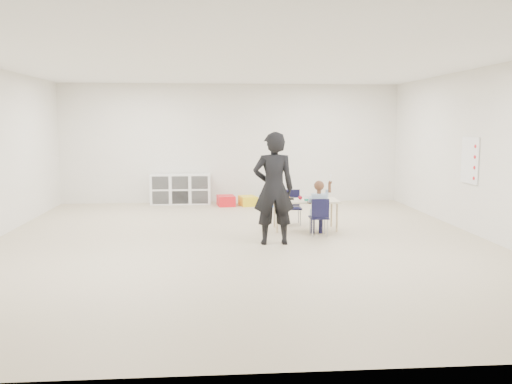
{
  "coord_description": "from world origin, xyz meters",
  "views": [
    {
      "loc": [
        -0.43,
        -8.39,
        1.9
      ],
      "look_at": [
        0.21,
        -0.28,
        0.85
      ],
      "focal_mm": 38.0,
      "sensor_mm": 36.0,
      "label": 1
    }
  ],
  "objects": [
    {
      "name": "child",
      "position": [
        1.34,
        0.49,
        0.51
      ],
      "size": [
        0.43,
        0.43,
        1.01
      ],
      "primitive_type": null,
      "rotation": [
        0.0,
        0.0,
        -0.01
      ],
      "color": "#A3BADD",
      "rests_on": "chair_near"
    },
    {
      "name": "room",
      "position": [
        0.0,
        0.0,
        1.4
      ],
      "size": [
        9.0,
        9.02,
        2.8
      ],
      "color": "#C3B696",
      "rests_on": "ground"
    },
    {
      "name": "chair_far",
      "position": [
        1.05,
        1.51,
        0.32
      ],
      "size": [
        0.31,
        0.29,
        0.64
      ],
      "primitive_type": null,
      "rotation": [
        0.0,
        0.0,
        -0.01
      ],
      "color": "black",
      "rests_on": "ground"
    },
    {
      "name": "bin_yellow",
      "position": [
        0.35,
        3.89,
        0.11
      ],
      "size": [
        0.44,
        0.52,
        0.22
      ],
      "primitive_type": "cube",
      "rotation": [
        0.0,
        0.0,
        0.23
      ],
      "color": "yellow",
      "rests_on": "ground"
    },
    {
      "name": "cubby_shelf",
      "position": [
        -1.2,
        4.28,
        0.35
      ],
      "size": [
        1.4,
        0.4,
        0.7
      ],
      "primitive_type": "cube",
      "color": "white",
      "rests_on": "ground"
    },
    {
      "name": "lunch_tray_near",
      "position": [
        1.32,
        1.06,
        0.55
      ],
      "size": [
        0.22,
        0.16,
        0.03
      ],
      "primitive_type": "cube",
      "rotation": [
        0.0,
        0.0,
        -0.01
      ],
      "color": "black",
      "rests_on": "table"
    },
    {
      "name": "bin_blue",
      "position": [
        0.84,
        3.8,
        0.11
      ],
      "size": [
        0.44,
        0.53,
        0.23
      ],
      "primitive_type": "cube",
      "rotation": [
        0.0,
        0.0,
        0.18
      ],
      "color": "blue",
      "rests_on": "ground"
    },
    {
      "name": "bread_roll",
      "position": [
        1.44,
        0.89,
        0.57
      ],
      "size": [
        0.09,
        0.09,
        0.07
      ],
      "primitive_type": "ellipsoid",
      "color": "tan",
      "rests_on": "table"
    },
    {
      "name": "apple_far",
      "position": [
        0.67,
        0.98,
        0.57
      ],
      "size": [
        0.07,
        0.07,
        0.07
      ],
      "primitive_type": "sphere",
      "color": "maroon",
      "rests_on": "table"
    },
    {
      "name": "rules_poster",
      "position": [
        3.98,
        0.6,
        1.25
      ],
      "size": [
        0.02,
        0.6,
        0.8
      ],
      "primitive_type": "cube",
      "color": "white",
      "rests_on": "room"
    },
    {
      "name": "lunch_tray_far",
      "position": [
        0.88,
        1.09,
        0.55
      ],
      "size": [
        0.22,
        0.16,
        0.03
      ],
      "primitive_type": "cube",
      "rotation": [
        0.0,
        0.0,
        -0.01
      ],
      "color": "black",
      "rests_on": "table"
    },
    {
      "name": "apple_near",
      "position": [
        1.11,
        1.05,
        0.57
      ],
      "size": [
        0.07,
        0.07,
        0.07
      ],
      "primitive_type": "sphere",
      "color": "maroon",
      "rests_on": "table"
    },
    {
      "name": "milk_carton",
      "position": [
        1.19,
        0.86,
        0.58
      ],
      "size": [
        0.07,
        0.07,
        0.1
      ],
      "primitive_type": "cube",
      "rotation": [
        0.0,
        0.0,
        -0.01
      ],
      "color": "white",
      "rests_on": "table"
    },
    {
      "name": "chair_near",
      "position": [
        1.34,
        0.49,
        0.32
      ],
      "size": [
        0.31,
        0.29,
        0.64
      ],
      "primitive_type": null,
      "rotation": [
        0.0,
        0.0,
        -0.01
      ],
      "color": "black",
      "rests_on": "ground"
    },
    {
      "name": "bin_red",
      "position": [
        -0.15,
        3.9,
        0.12
      ],
      "size": [
        0.44,
        0.53,
        0.24
      ],
      "primitive_type": "cube",
      "rotation": [
        0.0,
        0.0,
        0.14
      ],
      "color": "red",
      "rests_on": "ground"
    },
    {
      "name": "adult",
      "position": [
        0.5,
        -0.1,
        0.88
      ],
      "size": [
        0.65,
        0.43,
        1.76
      ],
      "primitive_type": "imported",
      "rotation": [
        0.0,
        0.0,
        3.16
      ],
      "color": "black",
      "rests_on": "ground"
    },
    {
      "name": "table",
      "position": [
        1.19,
        1.0,
        0.27
      ],
      "size": [
        1.17,
        0.59,
        0.53
      ],
      "rotation": [
        0.0,
        0.0,
        -0.01
      ],
      "color": "beige",
      "rests_on": "ground"
    }
  ]
}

